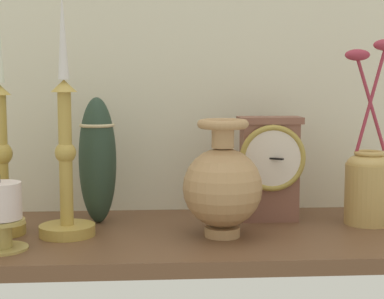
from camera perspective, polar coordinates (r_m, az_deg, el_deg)
ground_plane at (r=103.23cm, az=-2.87°, el=-8.44°), size 100.00×36.00×2.40cm
back_wall at (r=118.50cm, az=-3.13°, el=9.92°), size 120.00×2.00×65.00cm
mantel_clock at (r=110.18cm, az=7.38°, el=-1.60°), size 11.96×8.02×19.00cm
candlestick_tall_left at (r=103.25cm, az=-17.83°, el=0.80°), size 7.59×7.59×44.15cm
candlestick_tall_center at (r=100.13cm, az=-11.91°, el=-1.47°), size 9.22×9.22×40.22cm
brass_vase_bulbous at (r=98.07cm, az=2.92°, el=-3.37°), size 13.04×13.04×19.30cm
brass_vase_jar at (r=111.15cm, az=16.42°, el=-2.68°), size 9.46×8.20×32.68cm
pillar_candle_front at (r=95.16cm, az=-17.74°, el=-5.83°), size 7.92×7.92×11.50cm
tall_ceramic_vase at (r=108.47cm, az=-8.97°, el=-0.96°), size 6.68×6.68×22.63cm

